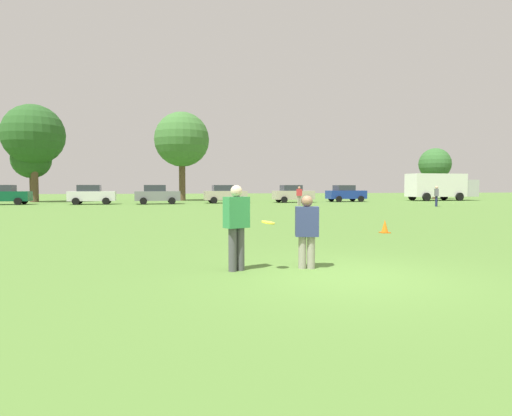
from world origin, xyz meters
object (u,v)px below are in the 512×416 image
at_px(parked_car_far_right, 346,193).
at_px(parked_car_near_right, 293,194).
at_px(player_defender, 307,228).
at_px(player_thrower, 236,223).
at_px(frisbee, 268,223).
at_px(parked_car_mid_left, 92,195).
at_px(parked_car_center, 157,194).
at_px(traffic_cone, 385,227).
at_px(parked_car_near_left, 5,195).
at_px(parked_car_mid_right, 225,194).
at_px(box_truck, 440,186).
at_px(bystander_sideline_watcher, 299,195).
at_px(bystander_far_jogger, 436,195).

bearing_deg(parked_car_far_right, parked_car_near_right, -171.19).
bearing_deg(player_defender, parked_car_near_right, 73.59).
bearing_deg(player_thrower, parked_car_near_right, 71.41).
xyz_separation_m(frisbee, parked_car_mid_left, (-8.74, 34.34, -0.04)).
xyz_separation_m(player_defender, parked_car_center, (-3.58, 33.74, 0.10)).
relative_size(parked_car_center, parked_car_near_right, 1.00).
xyz_separation_m(frisbee, parked_car_center, (-2.75, 33.82, -0.04)).
xyz_separation_m(traffic_cone, parked_car_near_left, (-22.20, 29.28, 0.69)).
bearing_deg(frisbee, parked_car_near_left, 115.04).
distance_m(player_thrower, traffic_cone, 8.63).
height_order(parked_car_center, parked_car_mid_right, same).
bearing_deg(box_truck, parked_car_mid_left, -175.74).
relative_size(parked_car_mid_left, parked_car_near_right, 1.00).
distance_m(frisbee, traffic_cone, 8.28).
distance_m(parked_car_mid_right, bystander_sideline_watcher, 8.86).
bearing_deg(parked_car_mid_right, bystander_far_jogger, -34.00).
relative_size(traffic_cone, bystander_sideline_watcher, 0.29).
xyz_separation_m(player_thrower, traffic_cone, (6.37, 5.77, -0.73)).
bearing_deg(traffic_cone, parked_car_mid_left, 117.02).
height_order(parked_car_near_right, bystander_far_jogger, parked_car_near_right).
distance_m(player_thrower, parked_car_near_left, 38.46).
bearing_deg(parked_car_near_left, parked_car_far_right, 1.39).
xyz_separation_m(parked_car_near_left, parked_car_near_right, (27.57, -0.16, 0.00)).
relative_size(parked_car_mid_right, bystander_far_jogger, 2.48).
relative_size(traffic_cone, bystander_far_jogger, 0.28).
relative_size(parked_car_mid_right, bystander_sideline_watcher, 2.54).
bearing_deg(box_truck, parked_car_near_right, -173.38).
xyz_separation_m(player_defender, traffic_cone, (4.93, 5.82, -0.60)).
distance_m(player_thrower, parked_car_mid_right, 34.96).
relative_size(player_thrower, parked_car_far_right, 0.40).
bearing_deg(parked_car_mid_left, frisbee, -75.72).
xyz_separation_m(parked_car_center, bystander_sideline_watcher, (12.35, -5.81, 0.02)).
xyz_separation_m(parked_car_near_left, bystander_far_jogger, (36.69, -11.41, 0.05)).
xyz_separation_m(player_defender, bystander_sideline_watcher, (8.76, 27.93, 0.12)).
relative_size(parked_car_near_left, parked_car_center, 1.00).
relative_size(parked_car_near_left, bystander_far_jogger, 2.48).
xyz_separation_m(player_defender, bystander_far_jogger, (19.41, 23.70, 0.14)).
distance_m(parked_car_center, parked_car_mid_right, 6.73).
height_order(parked_car_mid_left, parked_car_mid_right, same).
bearing_deg(box_truck, parked_car_near_left, -177.49).
height_order(player_defender, frisbee, player_defender).
height_order(parked_car_mid_left, box_truck, box_truck).
xyz_separation_m(parked_car_mid_right, parked_car_far_right, (13.58, 1.21, 0.00)).
height_order(parked_car_mid_left, bystander_far_jogger, parked_car_mid_left).
xyz_separation_m(player_thrower, parked_car_near_left, (-15.83, 35.05, -0.04)).
distance_m(frisbee, parked_car_center, 33.93).
relative_size(player_defender, parked_car_center, 0.35).
bearing_deg(frisbee, player_thrower, 167.55).
bearing_deg(player_defender, bystander_sideline_watcher, 72.58).
bearing_deg(player_defender, parked_car_near_left, 116.20).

